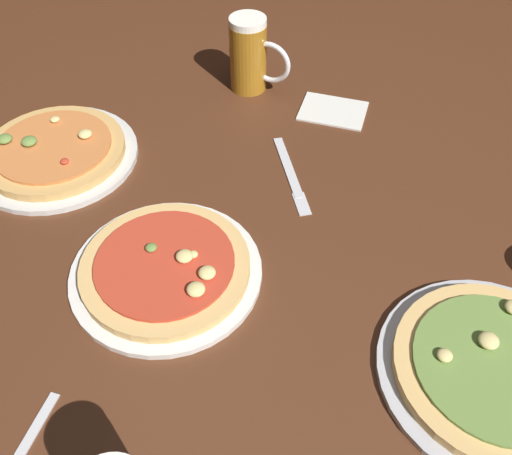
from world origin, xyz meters
TOP-DOWN VIEW (x-y plane):
  - ground_plane at (0.00, 0.00)m, footprint 2.40×2.40m
  - pizza_plate_near at (0.30, -0.32)m, footprint 0.33×0.33m
  - pizza_plate_far at (-0.37, 0.27)m, footprint 0.33×0.33m
  - pizza_plate_side at (-0.16, -0.07)m, footprint 0.32×0.32m
  - beer_mug_amber at (0.05, 0.47)m, footprint 0.13×0.10m
  - napkin_folded at (0.22, 0.34)m, footprint 0.18×0.16m
  - knife_right at (0.09, 0.15)m, footprint 0.03×0.23m

SIDE VIEW (x-z plane):
  - ground_plane at x=0.00m, z-range -0.03..0.00m
  - knife_right at x=0.09m, z-range 0.00..0.01m
  - napkin_folded at x=0.22m, z-range 0.00..0.01m
  - pizza_plate_far at x=-0.37m, z-range -0.01..0.04m
  - pizza_plate_near at x=0.30m, z-range -0.01..0.04m
  - pizza_plate_side at x=-0.16m, z-range -0.01..0.04m
  - beer_mug_amber at x=0.05m, z-range 0.00..0.17m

